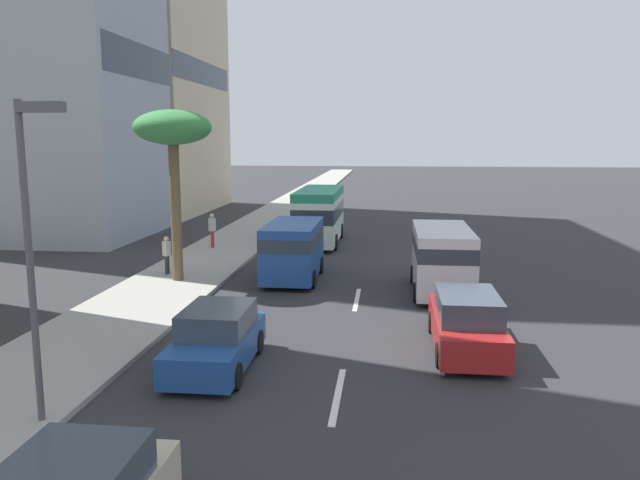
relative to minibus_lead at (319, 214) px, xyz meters
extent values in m
plane|color=#2D2D30|center=(-0.02, -2.73, -1.67)|extent=(198.00, 198.00, 0.00)
cube|color=#9E9B93|center=(-0.02, 4.74, -1.59)|extent=(162.00, 3.99, 0.15)
cube|color=silver|center=(-20.70, -2.73, -1.66)|extent=(3.20, 0.16, 0.01)
cube|color=silver|center=(-12.11, -2.73, -1.66)|extent=(3.20, 0.16, 0.01)
cube|color=silver|center=(0.00, 0.00, -0.26)|extent=(6.96, 2.20, 2.36)
cube|color=#268C66|center=(0.00, 0.00, 1.15)|extent=(6.96, 2.20, 0.45)
cube|color=#28333D|center=(0.00, 0.00, 0.19)|extent=(6.97, 2.20, 0.79)
cylinder|color=black|center=(-2.02, -1.04, -1.25)|extent=(0.84, 0.26, 0.84)
cylinder|color=black|center=(-2.02, 1.04, -1.25)|extent=(0.84, 0.26, 0.84)
cylinder|color=black|center=(2.02, -1.04, -1.25)|extent=(0.84, 0.26, 0.84)
cylinder|color=black|center=(2.02, 1.04, -1.25)|extent=(0.84, 0.26, 0.84)
cube|color=#1E478C|center=(-19.37, 0.48, -1.11)|extent=(4.03, 1.75, 0.76)
cube|color=#38424C|center=(-19.16, 0.48, -0.42)|extent=(2.22, 1.61, 0.62)
cylinder|color=black|center=(-20.61, -0.32, -1.35)|extent=(0.64, 0.22, 0.64)
cylinder|color=black|center=(-20.61, 1.29, -1.35)|extent=(0.64, 0.22, 0.64)
cylinder|color=black|center=(-18.12, -0.32, -1.35)|extent=(0.64, 0.22, 0.64)
cylinder|color=black|center=(-18.12, 1.29, -1.35)|extent=(0.64, 0.22, 0.64)
cube|color=#A51E1E|center=(-17.17, -6.01, -1.09)|extent=(4.68, 1.75, 0.81)
cube|color=#38424C|center=(-17.41, -6.01, -0.35)|extent=(2.57, 1.61, 0.67)
cylinder|color=black|center=(-15.72, -5.20, -1.35)|extent=(0.64, 0.22, 0.64)
cylinder|color=black|center=(-15.72, -6.81, -1.35)|extent=(0.64, 0.22, 0.64)
cylinder|color=black|center=(-18.62, -5.20, -1.35)|extent=(0.64, 0.22, 0.64)
cylinder|color=black|center=(-18.62, -6.81, -1.35)|extent=(0.64, 0.22, 0.64)
cube|color=silver|center=(-10.70, -5.86, -0.33)|extent=(5.05, 2.07, 2.28)
cube|color=#2D3842|center=(-10.70, -5.86, 0.17)|extent=(5.06, 2.07, 0.55)
cylinder|color=black|center=(-9.18, -4.88, -1.31)|extent=(0.72, 0.24, 0.72)
cylinder|color=black|center=(-9.18, -6.85, -1.31)|extent=(0.72, 0.24, 0.72)
cylinder|color=black|center=(-12.21, -4.88, -1.31)|extent=(0.72, 0.24, 0.72)
cylinder|color=black|center=(-12.21, -6.85, -1.31)|extent=(0.72, 0.24, 0.72)
cube|color=#1E478C|center=(-9.16, 0.07, -0.38)|extent=(4.64, 2.04, 2.18)
cube|color=#2D3842|center=(-9.16, 0.07, 0.10)|extent=(4.65, 2.04, 0.52)
cylinder|color=black|center=(-10.55, -0.90, -1.31)|extent=(0.72, 0.24, 0.72)
cylinder|color=black|center=(-10.55, 1.04, -1.31)|extent=(0.72, 0.24, 0.72)
cylinder|color=black|center=(-7.77, -0.90, -1.31)|extent=(0.72, 0.24, 0.72)
cylinder|color=black|center=(-7.77, 1.04, -1.31)|extent=(0.72, 0.24, 0.72)
cylinder|color=red|center=(-2.86, 5.35, -1.08)|extent=(0.14, 0.14, 0.87)
cylinder|color=red|center=(-2.70, 5.35, -1.08)|extent=(0.14, 0.14, 0.87)
cube|color=beige|center=(-2.78, 5.35, -0.31)|extent=(0.38, 0.38, 0.69)
sphere|color=beige|center=(-2.78, 5.35, 0.15)|extent=(0.24, 0.24, 0.24)
cylinder|color=#333338|center=(-9.41, 5.43, -1.13)|extent=(0.14, 0.14, 0.78)
cylinder|color=#333338|center=(-9.25, 5.43, -1.13)|extent=(0.14, 0.14, 0.78)
cube|color=beige|center=(-9.33, 5.43, -0.43)|extent=(0.36, 0.39, 0.62)
sphere|color=beige|center=(-9.33, 5.43, -0.01)|extent=(0.21, 0.21, 0.21)
cylinder|color=brown|center=(-10.34, 4.61, 1.30)|extent=(0.42, 0.42, 5.64)
ellipsoid|color=#388442|center=(-10.34, 4.61, 4.57)|extent=(3.03, 3.03, 1.36)
cylinder|color=#4C4C51|center=(-22.91, 3.14, 1.68)|extent=(0.14, 0.14, 6.39)
cube|color=#4C4C51|center=(-22.91, 2.69, 4.72)|extent=(0.24, 0.90, 0.20)
cube|color=#2D3847|center=(1.37, 10.55, 8.53)|extent=(9.90, 0.08, 2.02)
cube|color=#2D3847|center=(13.77, 10.55, 9.12)|extent=(14.20, 0.08, 1.80)
camera|label=1|loc=(-34.06, -3.80, 4.13)|focal=34.76mm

